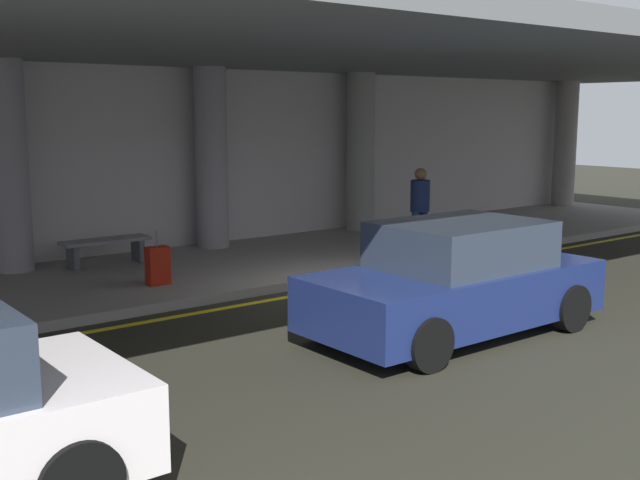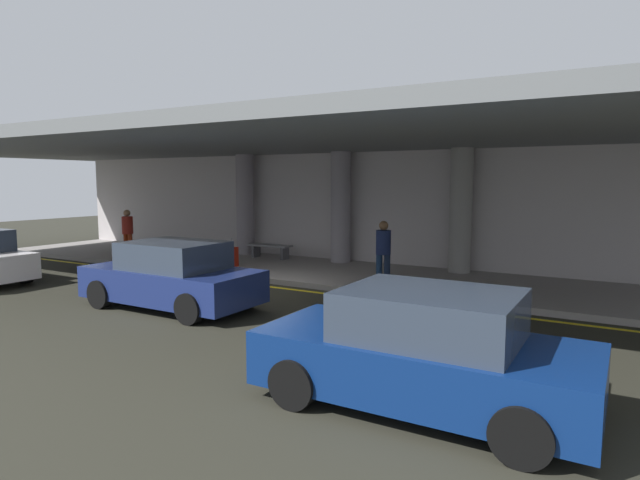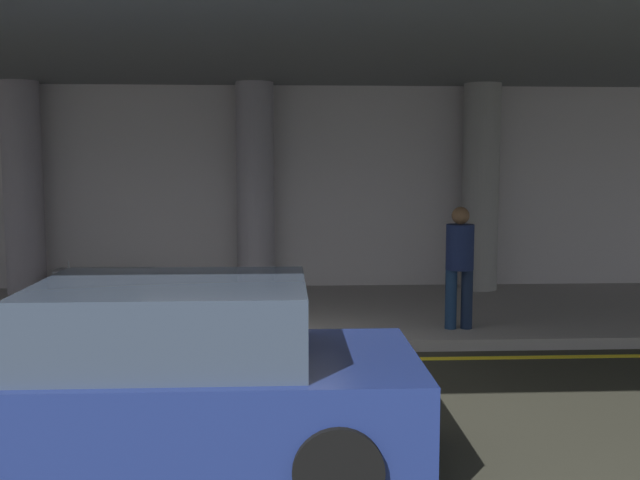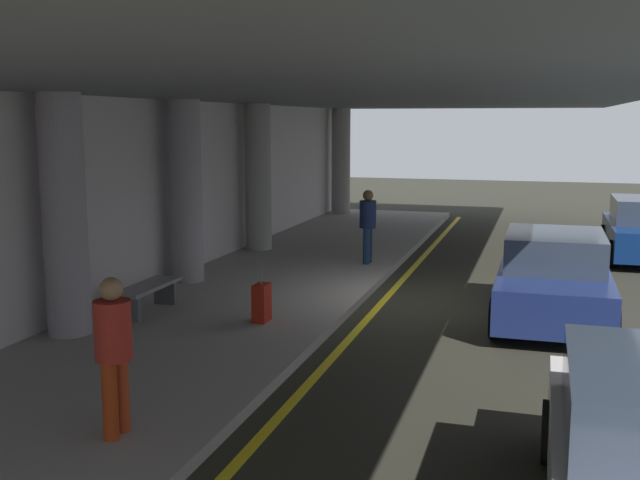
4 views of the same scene
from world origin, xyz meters
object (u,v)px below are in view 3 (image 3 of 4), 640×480
at_px(support_column_left_mid, 255,188).
at_px(bench_metal, 105,277).
at_px(support_column_far_left, 23,188).
at_px(support_column_center, 480,188).
at_px(person_waiting_for_ride, 460,259).
at_px(car_navy_no2, 164,380).
at_px(suitcase_upright_primary, 70,303).

bearing_deg(support_column_left_mid, bench_metal, -168.61).
bearing_deg(support_column_far_left, support_column_center, 0.00).
bearing_deg(support_column_far_left, support_column_left_mid, 0.00).
bearing_deg(support_column_far_left, bench_metal, -19.07).
height_order(support_column_left_mid, person_waiting_for_ride, support_column_left_mid).
bearing_deg(support_column_far_left, person_waiting_for_ride, -24.14).
distance_m(support_column_far_left, support_column_left_mid, 4.00).
bearing_deg(bench_metal, support_column_center, 4.46).
xyz_separation_m(car_navy_no2, bench_metal, (-2.07, 6.61, -0.21)).
distance_m(support_column_far_left, support_column_center, 8.00).
relative_size(support_column_left_mid, person_waiting_for_ride, 2.17).
xyz_separation_m(support_column_far_left, person_waiting_for_ride, (6.89, -3.09, -0.86)).
distance_m(suitcase_upright_primary, bench_metal, 2.07).
relative_size(support_column_far_left, suitcase_upright_primary, 4.06).
relative_size(support_column_far_left, support_column_left_mid, 1.00).
height_order(suitcase_upright_primary, bench_metal, suitcase_upright_primary).
bearing_deg(car_navy_no2, person_waiting_for_ride, 45.84).
xyz_separation_m(support_column_far_left, support_column_center, (8.00, 0.00, 0.00)).
xyz_separation_m(support_column_left_mid, suitcase_upright_primary, (-2.52, -2.58, -1.51)).
distance_m(support_column_center, car_navy_no2, 8.49).
relative_size(person_waiting_for_ride, bench_metal, 1.05).
xyz_separation_m(support_column_center, bench_metal, (-6.53, -0.51, -1.47)).
bearing_deg(car_navy_no2, suitcase_upright_primary, 109.96).
bearing_deg(suitcase_upright_primary, support_column_center, 26.64).
relative_size(support_column_left_mid, car_navy_no2, 0.89).
bearing_deg(bench_metal, car_navy_no2, -72.62).
bearing_deg(person_waiting_for_ride, car_navy_no2, -73.08).
distance_m(support_column_left_mid, car_navy_no2, 7.25).
distance_m(support_column_left_mid, suitcase_upright_primary, 3.91).
xyz_separation_m(support_column_left_mid, support_column_center, (4.00, 0.00, 0.00)).
bearing_deg(support_column_left_mid, support_column_center, 0.00).
height_order(support_column_far_left, bench_metal, support_column_far_left).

